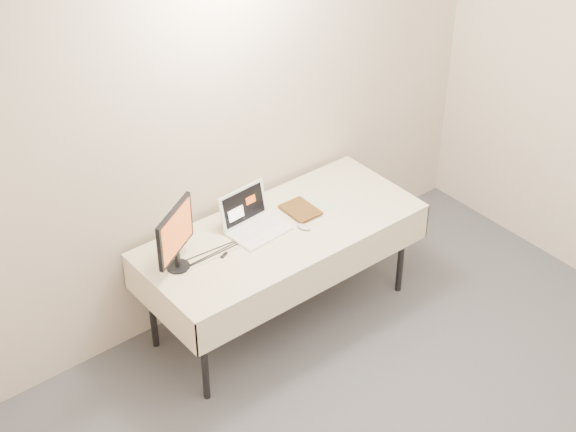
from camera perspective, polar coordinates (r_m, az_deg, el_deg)
back_wall at (r=5.59m, az=-3.39°, el=6.41°), size 4.00×0.10×2.70m
table at (r=5.64m, az=-0.44°, el=-1.34°), size 1.86×0.81×0.74m
laptop at (r=5.58m, az=-2.31°, el=-0.30°), size 0.38×0.33×0.25m
monitor at (r=5.18m, az=-7.30°, el=-1.18°), size 0.36×0.23×0.42m
book at (r=5.64m, az=0.08°, el=0.98°), size 0.19×0.03×0.25m
alarm_clock at (r=5.63m, az=-3.59°, el=-0.35°), size 0.13×0.06×0.05m
clicker at (r=5.60m, az=0.99°, el=-0.71°), size 0.08×0.11×0.03m
paper_form at (r=5.85m, az=2.01°, el=0.88°), size 0.13×0.25×0.00m
usb_dongle at (r=5.39m, az=-4.16°, el=-2.54°), size 0.06×0.04×0.01m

